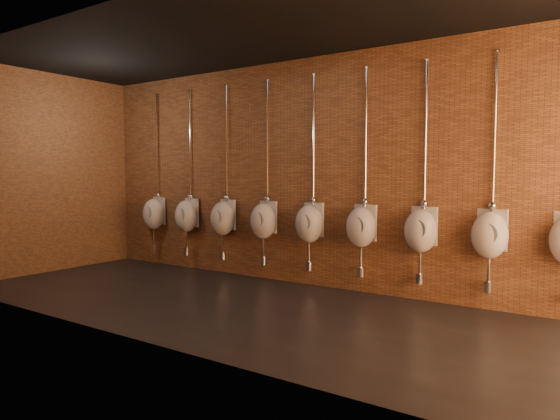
{
  "coord_description": "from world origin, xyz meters",
  "views": [
    {
      "loc": [
        3.33,
        -4.59,
        1.56
      ],
      "look_at": [
        -0.37,
        0.9,
        1.1
      ],
      "focal_mm": 32.0,
      "sensor_mm": 36.0,
      "label": 1
    }
  ],
  "objects": [
    {
      "name": "urinal_2",
      "position": [
        -1.76,
        1.36,
        0.9
      ],
      "size": [
        0.47,
        0.43,
        2.72
      ],
      "color": "white",
      "rests_on": "ground"
    },
    {
      "name": "urinal_0",
      "position": [
        -3.33,
        1.36,
        0.9
      ],
      "size": [
        0.47,
        0.43,
        2.72
      ],
      "color": "white",
      "rests_on": "ground"
    },
    {
      "name": "urinal_1",
      "position": [
        -2.54,
        1.36,
        0.9
      ],
      "size": [
        0.47,
        0.43,
        2.72
      ],
      "color": "white",
      "rests_on": "ground"
    },
    {
      "name": "room_shell",
      "position": [
        0.0,
        0.0,
        2.01
      ],
      "size": [
        8.54,
        3.04,
        3.22
      ],
      "color": "black",
      "rests_on": "ground"
    },
    {
      "name": "urinal_5",
      "position": [
        0.6,
        1.36,
        0.9
      ],
      "size": [
        0.47,
        0.43,
        2.72
      ],
      "color": "white",
      "rests_on": "ground"
    },
    {
      "name": "urinal_4",
      "position": [
        -0.18,
        1.36,
        0.9
      ],
      "size": [
        0.47,
        0.43,
        2.72
      ],
      "color": "white",
      "rests_on": "ground"
    },
    {
      "name": "ground",
      "position": [
        0.0,
        0.0,
        0.0
      ],
      "size": [
        8.5,
        8.5,
        0.0
      ],
      "primitive_type": "plane",
      "color": "black",
      "rests_on": "ground"
    },
    {
      "name": "urinal_3",
      "position": [
        -0.97,
        1.36,
        0.9
      ],
      "size": [
        0.47,
        0.43,
        2.72
      ],
      "color": "white",
      "rests_on": "ground"
    },
    {
      "name": "urinal_6",
      "position": [
        1.39,
        1.36,
        0.9
      ],
      "size": [
        0.47,
        0.43,
        2.72
      ],
      "color": "white",
      "rests_on": "ground"
    },
    {
      "name": "urinal_7",
      "position": [
        2.17,
        1.36,
        0.9
      ],
      "size": [
        0.47,
        0.43,
        2.72
      ],
      "color": "white",
      "rests_on": "ground"
    }
  ]
}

